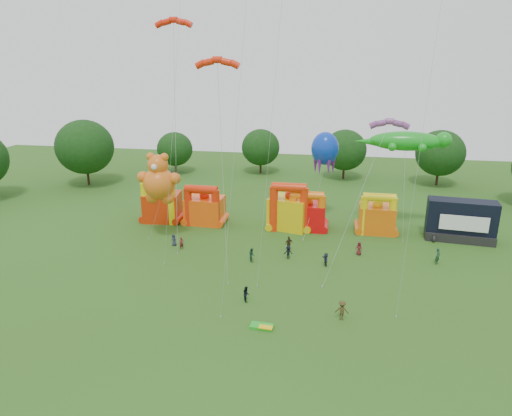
% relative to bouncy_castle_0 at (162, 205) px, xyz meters
% --- Properties ---
extents(ground, '(160.00, 160.00, 0.00)m').
position_rel_bouncy_castle_0_xyz_m(ground, '(17.80, -27.95, -2.43)').
color(ground, '#2F5417').
rests_on(ground, ground).
extents(tree_ring, '(127.02, 129.16, 12.07)m').
position_rel_bouncy_castle_0_xyz_m(tree_ring, '(16.58, -27.32, 3.83)').
color(tree_ring, '#352314').
rests_on(tree_ring, ground).
extents(bouncy_castle_0, '(5.43, 4.54, 6.39)m').
position_rel_bouncy_castle_0_xyz_m(bouncy_castle_0, '(0.00, 0.00, 0.00)').
color(bouncy_castle_0, red).
rests_on(bouncy_castle_0, ground).
extents(bouncy_castle_1, '(5.28, 4.30, 5.90)m').
position_rel_bouncy_castle_0_xyz_m(bouncy_castle_1, '(6.32, 0.07, -0.19)').
color(bouncy_castle_1, '#FD520D').
rests_on(bouncy_castle_1, ground).
extents(bouncy_castle_2, '(6.06, 5.31, 6.83)m').
position_rel_bouncy_castle_0_xyz_m(bouncy_castle_2, '(18.41, 0.02, 0.16)').
color(bouncy_castle_2, '#DBBB0B').
rests_on(bouncy_castle_2, ground).
extents(bouncy_castle_3, '(4.83, 3.89, 5.74)m').
position_rel_bouncy_castle_0_xyz_m(bouncy_castle_3, '(20.89, 0.18, -0.24)').
color(bouncy_castle_3, red).
rests_on(bouncy_castle_3, ground).
extents(bouncy_castle_4, '(4.74, 3.81, 5.81)m').
position_rel_bouncy_castle_0_xyz_m(bouncy_castle_4, '(30.14, 0.52, -0.21)').
color(bouncy_castle_4, '#E5600C').
rests_on(bouncy_castle_4, ground).
extents(stage_trailer, '(8.66, 4.02, 5.34)m').
position_rel_bouncy_castle_0_xyz_m(stage_trailer, '(40.54, -0.34, 0.14)').
color(stage_trailer, black).
rests_on(stage_trailer, ground).
extents(teddy_bear_kite, '(5.65, 4.01, 11.48)m').
position_rel_bouncy_castle_0_xyz_m(teddy_bear_kite, '(2.54, -6.76, 5.16)').
color(teddy_bear_kite, orange).
rests_on(teddy_bear_kite, ground).
extents(gecko_kite, '(12.33, 7.12, 13.54)m').
position_rel_bouncy_castle_0_xyz_m(gecko_kite, '(33.24, 2.28, 8.62)').
color(gecko_kite, '#169D1C').
rests_on(gecko_kite, ground).
extents(octopus_kite, '(4.09, 10.89, 12.85)m').
position_rel_bouncy_castle_0_xyz_m(octopus_kite, '(22.06, 1.91, 3.50)').
color(octopus_kite, '#0C34B8').
rests_on(octopus_kite, ground).
extents(parafoil_kites, '(29.28, 13.28, 27.67)m').
position_rel_bouncy_castle_0_xyz_m(parafoil_kites, '(20.98, -11.46, 6.98)').
color(parafoil_kites, red).
rests_on(parafoil_kites, ground).
extents(diamond_kites, '(27.40, 16.43, 36.98)m').
position_rel_bouncy_castle_0_xyz_m(diamond_kites, '(17.62, -16.15, 14.22)').
color(diamond_kites, red).
rests_on(diamond_kites, ground).
extents(folded_kite_bundle, '(2.07, 1.21, 0.31)m').
position_rel_bouncy_castle_0_xyz_m(folded_kite_bundle, '(18.65, -24.98, -2.29)').
color(folded_kite_bundle, green).
rests_on(folded_kite_bundle, ground).
extents(spectator_0, '(0.87, 0.71, 1.54)m').
position_rel_bouncy_castle_0_xyz_m(spectator_0, '(4.80, -8.63, -1.66)').
color(spectator_0, '#272C41').
rests_on(spectator_0, ground).
extents(spectator_1, '(0.67, 0.68, 1.58)m').
position_rel_bouncy_castle_0_xyz_m(spectator_1, '(6.12, -9.56, -1.64)').
color(spectator_1, maroon).
rests_on(spectator_1, ground).
extents(spectator_2, '(0.89, 0.97, 1.60)m').
position_rel_bouncy_castle_0_xyz_m(spectator_2, '(15.28, -11.53, -1.63)').
color(spectator_2, '#19402B').
rests_on(spectator_2, ground).
extents(spectator_3, '(1.12, 0.79, 1.58)m').
position_rel_bouncy_castle_0_xyz_m(spectator_3, '(19.35, -10.09, -1.64)').
color(spectator_3, black).
rests_on(spectator_3, ground).
extents(spectator_4, '(1.14, 0.96, 1.83)m').
position_rel_bouncy_castle_0_xyz_m(spectator_4, '(19.18, -7.67, -1.52)').
color(spectator_4, '#362615').
rests_on(spectator_4, ground).
extents(spectator_5, '(0.89, 1.52, 1.56)m').
position_rel_bouncy_castle_0_xyz_m(spectator_5, '(23.74, -11.32, -1.65)').
color(spectator_5, '#272842').
rests_on(spectator_5, ground).
extents(spectator_6, '(0.94, 0.78, 1.65)m').
position_rel_bouncy_castle_0_xyz_m(spectator_6, '(27.58, -7.57, -1.60)').
color(spectator_6, '#57181D').
rests_on(spectator_6, ground).
extents(spectator_7, '(0.79, 0.86, 1.96)m').
position_rel_bouncy_castle_0_xyz_m(spectator_7, '(36.30, -8.67, -1.45)').
color(spectator_7, '#1B4328').
rests_on(spectator_7, ground).
extents(spectator_8, '(0.84, 0.92, 1.55)m').
position_rel_bouncy_castle_0_xyz_m(spectator_8, '(16.40, -20.63, -1.66)').
color(spectator_8, black).
rests_on(spectator_8, ground).
extents(spectator_9, '(1.22, 0.74, 1.85)m').
position_rel_bouncy_castle_0_xyz_m(spectator_9, '(25.48, -22.40, -1.51)').
color(spectator_9, '#41351A').
rests_on(spectator_9, ground).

